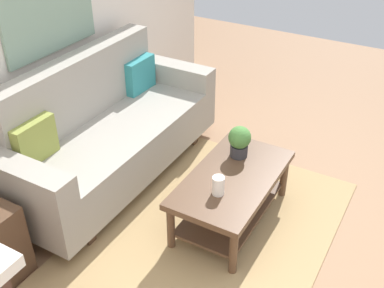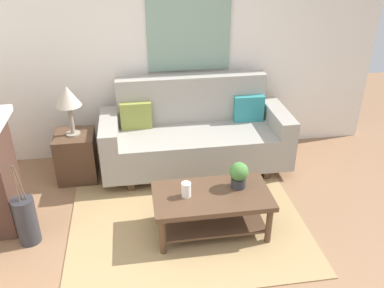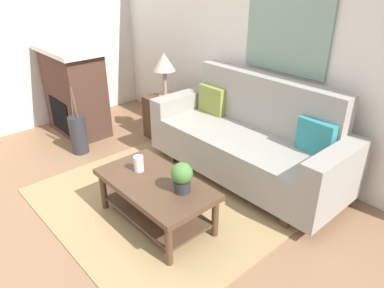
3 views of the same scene
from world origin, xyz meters
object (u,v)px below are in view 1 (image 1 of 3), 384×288
throw_pillow_teal (139,75)px  tabletop_vase (218,186)px  couch (108,132)px  coffee_table (232,188)px  throw_pillow_olive (34,141)px  potted_plant_tabletop (239,141)px

throw_pillow_teal → tabletop_vase: size_ratio=2.51×
couch → coffee_table: couch is taller
tabletop_vase → couch: bearing=77.2°
couch → tabletop_vase: size_ratio=15.18×
couch → throw_pillow_olive: size_ratio=6.05×
throw_pillow_olive → tabletop_vase: throw_pillow_olive is taller
couch → tabletop_vase: 1.24m
coffee_table → tabletop_vase: 0.31m
couch → potted_plant_tabletop: 1.16m
potted_plant_tabletop → throw_pillow_teal: bearing=70.7°
throw_pillow_teal → potted_plant_tabletop: size_ratio=1.37×
couch → throw_pillow_olive: (-0.68, 0.13, 0.25)m
couch → throw_pillow_teal: size_ratio=6.05×
throw_pillow_olive → coffee_table: size_ratio=0.33×
throw_pillow_olive → coffee_table: bearing=-64.3°
couch → tabletop_vase: bearing=-102.8°
tabletop_vase → potted_plant_tabletop: 0.52m
tabletop_vase → potted_plant_tabletop: size_ratio=0.55×
throw_pillow_olive → coffee_table: (0.64, -1.34, -0.37)m
coffee_table → throw_pillow_teal: bearing=62.0°
throw_pillow_teal → tabletop_vase: 1.65m
throw_pillow_teal → coffee_table: (-0.71, -1.34, -0.37)m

